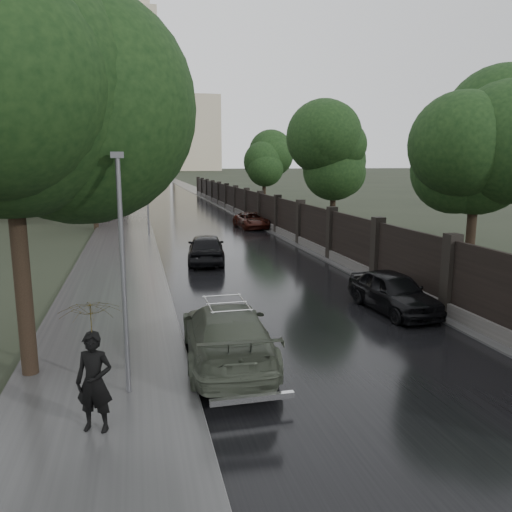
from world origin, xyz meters
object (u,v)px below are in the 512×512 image
object	(u,v)px
tree_left_near	(5,88)
tree_right_b	(334,162)
hatchback_left	(206,248)
pedestrian_umbrella	(91,328)
volga_sedan	(227,333)
lamp_post	(123,275)
tree_right_a	(477,161)
tree_left_far	(92,158)
car_right_far	(251,220)
car_right_near	(393,292)
traffic_light	(148,201)
tree_right_c	(264,162)

from	to	relation	value
tree_left_near	tree_right_b	world-z (taller)	tree_left_near
tree_left_near	hatchback_left	size ratio (longest dim) A/B	2.09
tree_right_b	pedestrian_umbrella	distance (m)	25.88
volga_sedan	lamp_post	bearing A→B (deg)	35.57
tree_right_a	tree_right_b	xyz separation A→B (m)	(0.00, 14.00, 0.00)
tree_left_far	volga_sedan	distance (m)	27.85
volga_sedan	hatchback_left	size ratio (longest dim) A/B	1.16
tree_right_a	car_right_far	distance (m)	20.83
car_right_near	hatchback_left	bearing A→B (deg)	113.16
tree_left_far	pedestrian_umbrella	size ratio (longest dim) A/B	2.57
tree_right_a	hatchback_left	bearing A→B (deg)	141.24
hatchback_left	traffic_light	bearing A→B (deg)	-67.74
car_right_far	pedestrian_umbrella	world-z (taller)	pedestrian_umbrella
tree_left_near	tree_right_b	distance (m)	24.31
tree_left_near	lamp_post	bearing A→B (deg)	-34.29
tree_right_a	volga_sedan	world-z (taller)	tree_right_a
tree_left_near	tree_right_c	xyz separation A→B (m)	(15.10, 37.00, -1.47)
traffic_light	volga_sedan	distance (m)	22.12
car_right_far	tree_right_b	bearing A→B (deg)	-59.31
volga_sedan	car_right_near	bearing A→B (deg)	-150.98
car_right_far	tree_right_c	bearing A→B (deg)	67.35
traffic_light	car_right_far	xyz separation A→B (m)	(7.70, 2.96, -1.80)
tree_right_a	tree_right_b	size ratio (longest dim) A/B	1.00
car_right_near	car_right_far	distance (m)	22.07
car_right_near	lamp_post	bearing A→B (deg)	-156.78
tree_left_far	volga_sedan	bearing A→B (deg)	-79.58
car_right_near	tree_right_b	bearing A→B (deg)	70.76
lamp_post	car_right_far	distance (m)	27.96
tree_right_a	tree_right_c	xyz separation A→B (m)	(0.00, 32.00, 0.00)
tree_right_a	tree_right_c	size ratio (longest dim) A/B	1.00
traffic_light	volga_sedan	size ratio (longest dim) A/B	0.79
tree_left_far	tree_right_b	world-z (taller)	tree_left_far
hatchback_left	car_right_far	distance (m)	13.53
pedestrian_umbrella	traffic_light	bearing A→B (deg)	105.40
tree_left_far	tree_right_b	xyz separation A→B (m)	(15.50, -8.00, -0.29)
hatchback_left	lamp_post	bearing A→B (deg)	83.11
hatchback_left	tree_right_a	bearing A→B (deg)	148.80
lamp_post	traffic_light	size ratio (longest dim) A/B	1.28
tree_right_b	car_right_near	xyz separation A→B (m)	(-4.38, -16.11, -4.27)
tree_right_b	traffic_light	size ratio (longest dim) A/B	1.75
tree_right_a	tree_right_c	distance (m)	32.00
tree_right_a	hatchback_left	size ratio (longest dim) A/B	1.60
tree_right_a	car_right_near	size ratio (longest dim) A/B	1.76
tree_left_near	volga_sedan	size ratio (longest dim) A/B	1.80
pedestrian_umbrella	tree_left_far	bearing A→B (deg)	113.11
traffic_light	hatchback_left	xyz separation A→B (m)	(2.50, -9.53, -1.65)
tree_right_c	hatchback_left	distance (m)	26.57
tree_right_a	lamp_post	world-z (taller)	tree_right_a
tree_right_c	volga_sedan	size ratio (longest dim) A/B	1.38
tree_left_far	tree_right_c	bearing A→B (deg)	32.83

